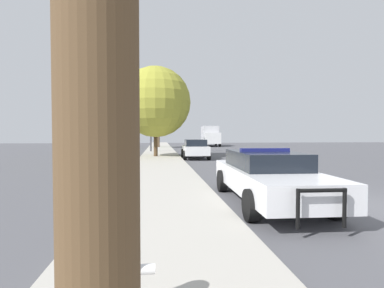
# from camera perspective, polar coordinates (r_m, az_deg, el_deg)

# --- Properties ---
(ground_plane) EXTENTS (110.00, 110.00, 0.00)m
(ground_plane) POSITION_cam_1_polar(r_m,az_deg,el_deg) (8.70, 31.12, -10.34)
(ground_plane) COLOR #4F4F54
(sidewalk_left) EXTENTS (3.00, 110.00, 0.13)m
(sidewalk_left) POSITION_cam_1_polar(r_m,az_deg,el_deg) (6.97, -5.44, -12.56)
(sidewalk_left) COLOR #ADA89E
(sidewalk_left) RESTS_ON ground_plane
(police_car) EXTENTS (2.16, 5.43, 1.43)m
(police_car) POSITION_cam_1_polar(r_m,az_deg,el_deg) (8.19, 14.09, -5.72)
(police_car) COLOR white
(police_car) RESTS_ON ground_plane
(fire_hydrant) EXTENTS (0.58, 0.25, 0.85)m
(fire_hydrant) POSITION_cam_1_polar(r_m,az_deg,el_deg) (3.05, -12.88, -21.76)
(fire_hydrant) COLOR white
(fire_hydrant) RESTS_ON sidewalk_left
(traffic_light) EXTENTS (3.30, 0.35, 4.61)m
(traffic_light) POSITION_cam_1_polar(r_m,az_deg,el_deg) (29.57, -5.24, 4.96)
(traffic_light) COLOR #424247
(traffic_light) RESTS_ON sidewalk_left
(car_background_midblock) EXTENTS (1.99, 4.27, 1.41)m
(car_background_midblock) POSITION_cam_1_polar(r_m,az_deg,el_deg) (22.04, 0.60, -0.86)
(car_background_midblock) COLOR silver
(car_background_midblock) RESTS_ON ground_plane
(box_truck) EXTENTS (2.82, 7.61, 3.02)m
(box_truck) POSITION_cam_1_polar(r_m,az_deg,el_deg) (45.60, 3.47, 1.64)
(box_truck) COLOR silver
(box_truck) RESTS_ON ground_plane
(tree_sidewalk_mid) EXTENTS (5.35, 5.35, 6.79)m
(tree_sidewalk_mid) POSITION_cam_1_polar(r_m,az_deg,el_deg) (23.04, -6.97, 7.95)
(tree_sidewalk_mid) COLOR #4C3823
(tree_sidewalk_mid) RESTS_ON sidewalk_left
(tree_sidewalk_far) EXTENTS (4.45, 4.45, 6.97)m
(tree_sidewalk_far) POSITION_cam_1_polar(r_m,az_deg,el_deg) (39.33, -6.49, 6.32)
(tree_sidewalk_far) COLOR brown
(tree_sidewalk_far) RESTS_ON sidewalk_left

